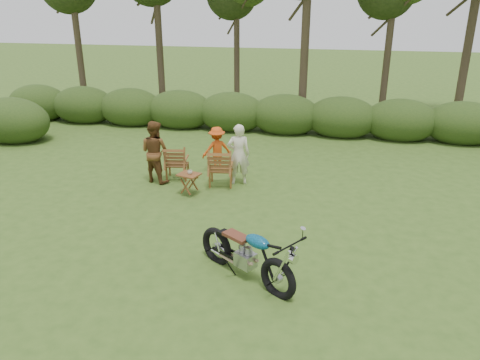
% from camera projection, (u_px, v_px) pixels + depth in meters
% --- Properties ---
extents(ground, '(80.00, 80.00, 0.00)m').
position_uv_depth(ground, '(229.00, 254.00, 8.93)').
color(ground, '#334F1A').
rests_on(ground, ground).
extents(tree_line, '(22.52, 11.62, 8.14)m').
position_uv_depth(tree_line, '(305.00, 22.00, 16.33)').
color(tree_line, '#3D3021').
rests_on(tree_line, ground).
extents(motorcycle, '(2.20, 1.84, 1.20)m').
position_uv_depth(motorcycle, '(245.00, 276.00, 8.22)').
color(motorcycle, '#0D7AAF').
rests_on(motorcycle, ground).
extents(lawn_chair_right, '(0.78, 0.78, 1.01)m').
position_uv_depth(lawn_chair_right, '(221.00, 185.00, 12.28)').
color(lawn_chair_right, brown).
rests_on(lawn_chair_right, ground).
extents(lawn_chair_left, '(0.74, 0.74, 0.94)m').
position_uv_depth(lawn_chair_left, '(178.00, 178.00, 12.72)').
color(lawn_chair_left, brown).
rests_on(lawn_chair_left, ground).
extents(side_table, '(0.63, 0.57, 0.55)m').
position_uv_depth(side_table, '(189.00, 184.00, 11.57)').
color(side_table, '#5D2B17').
rests_on(side_table, ground).
extents(cup, '(0.16, 0.16, 0.09)m').
position_uv_depth(cup, '(190.00, 172.00, 11.44)').
color(cup, beige).
rests_on(cup, side_table).
extents(adult_a, '(0.66, 0.51, 1.61)m').
position_uv_depth(adult_a, '(239.00, 183.00, 12.37)').
color(adult_a, beige).
rests_on(adult_a, ground).
extents(adult_b, '(0.96, 0.85, 1.65)m').
position_uv_depth(adult_b, '(157.00, 181.00, 12.53)').
color(adult_b, brown).
rests_on(adult_b, ground).
extents(child, '(0.95, 0.82, 1.28)m').
position_uv_depth(child, '(217.00, 171.00, 13.27)').
color(child, '#CE4813').
rests_on(child, ground).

